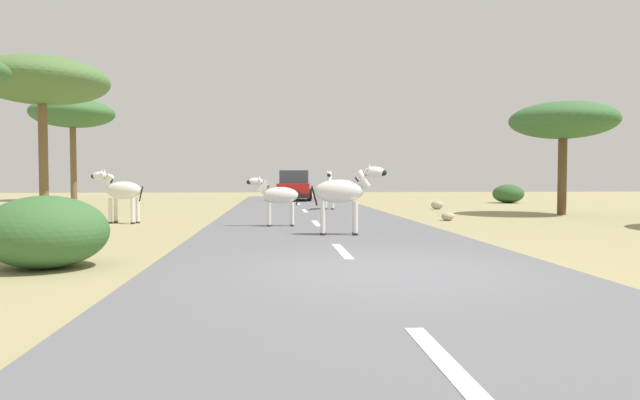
# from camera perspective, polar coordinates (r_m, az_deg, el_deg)

# --- Properties ---
(ground_plane) EXTENTS (90.00, 90.00, 0.00)m
(ground_plane) POSITION_cam_1_polar(r_m,az_deg,el_deg) (7.83, 6.95, -7.52)
(ground_plane) COLOR #998E60
(road) EXTENTS (6.00, 64.00, 0.05)m
(road) POSITION_cam_1_polar(r_m,az_deg,el_deg) (7.76, 4.10, -7.42)
(road) COLOR slate
(road) RESTS_ON ground_plane
(lane_markings) EXTENTS (0.16, 56.00, 0.01)m
(lane_markings) POSITION_cam_1_polar(r_m,az_deg,el_deg) (6.78, 5.41, -8.59)
(lane_markings) COLOR silver
(lane_markings) RESTS_ON road
(zebra_0) EXTENTS (0.57, 1.72, 1.62)m
(zebra_0) POSITION_cam_1_polar(r_m,az_deg,el_deg) (22.84, 0.95, 1.47)
(zebra_0) COLOR silver
(zebra_0) RESTS_ON road
(zebra_1) EXTENTS (1.65, 0.75, 1.60)m
(zebra_1) POSITION_cam_1_polar(r_m,az_deg,el_deg) (17.26, -19.88, 0.88)
(zebra_1) COLOR silver
(zebra_1) RESTS_ON ground_plane
(zebra_2) EXTENTS (1.72, 0.56, 1.62)m
(zebra_2) POSITION_cam_1_polar(r_m,az_deg,el_deg) (12.48, 2.42, 0.81)
(zebra_2) COLOR silver
(zebra_2) RESTS_ON road
(zebra_3) EXTENTS (1.44, 0.38, 1.35)m
(zebra_3) POSITION_cam_1_polar(r_m,az_deg,el_deg) (14.77, -4.39, 0.42)
(zebra_3) COLOR silver
(zebra_3) RESTS_ON road
(car_0) EXTENTS (2.28, 4.47, 1.74)m
(car_0) POSITION_cam_1_polar(r_m,az_deg,el_deg) (32.36, -2.66, 1.40)
(car_0) COLOR red
(car_0) RESTS_ON road
(tree_0) EXTENTS (5.23, 5.23, 6.17)m
(tree_0) POSITION_cam_1_polar(r_m,az_deg,el_deg) (25.30, -26.80, 10.85)
(tree_0) COLOR brown
(tree_0) RESTS_ON ground_plane
(tree_1) EXTENTS (3.78, 3.78, 4.09)m
(tree_1) POSITION_cam_1_polar(r_m,az_deg,el_deg) (22.01, 23.83, 7.46)
(tree_1) COLOR brown
(tree_1) RESTS_ON ground_plane
(tree_5) EXTENTS (4.82, 4.82, 6.05)m
(tree_5) POSITION_cam_1_polar(r_m,az_deg,el_deg) (36.34, -24.20, 8.11)
(tree_5) COLOR brown
(tree_5) RESTS_ON ground_plane
(bush_1) EXTENTS (1.79, 1.61, 1.08)m
(bush_1) POSITION_cam_1_polar(r_m,az_deg,el_deg) (9.09, -26.47, -2.97)
(bush_1) COLOR #386633
(bush_1) RESTS_ON ground_plane
(bush_2) EXTENTS (1.67, 1.50, 1.00)m
(bush_2) POSITION_cam_1_polar(r_m,az_deg,el_deg) (31.39, 18.88, 0.62)
(bush_2) COLOR #2D5628
(bush_2) RESTS_ON ground_plane
(rock_2) EXTENTS (0.51, 0.40, 0.38)m
(rock_2) POSITION_cam_1_polar(r_m,az_deg,el_deg) (24.23, 11.99, -0.50)
(rock_2) COLOR #A89E8C
(rock_2) RESTS_ON ground_plane
(rock_3) EXTENTS (0.39, 0.39, 0.26)m
(rock_3) POSITION_cam_1_polar(r_m,az_deg,el_deg) (17.80, 13.05, -1.66)
(rock_3) COLOR #A89E8C
(rock_3) RESTS_ON ground_plane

